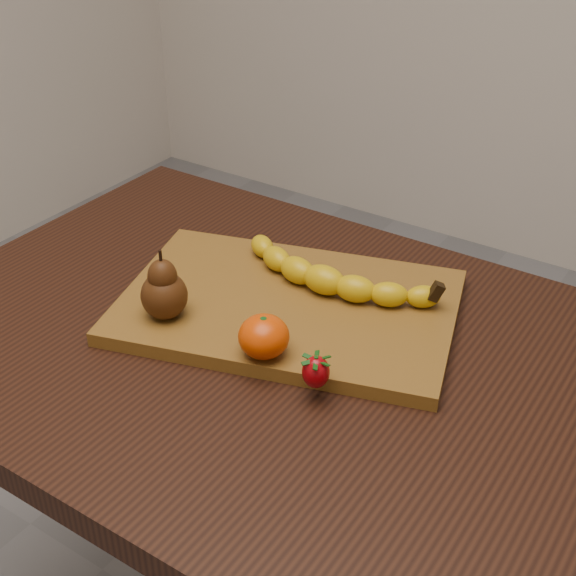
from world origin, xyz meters
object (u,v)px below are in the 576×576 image
Objects in this scene: cutting_board at (288,307)px; pear at (163,284)px; mandarin at (264,337)px; table at (274,397)px.

cutting_board is 4.67× the size of pear.
table is at bearing 114.19° from mandarin.
pear is 1.52× the size of mandarin.
cutting_board is 0.18m from pear.
table is at bearing 22.66° from pear.
mandarin is (0.04, -0.12, 0.04)m from cutting_board.
cutting_board reaches higher than table.
table is 15.80× the size of mandarin.
cutting_board is 0.13m from mandarin.
pear reaches higher than mandarin.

